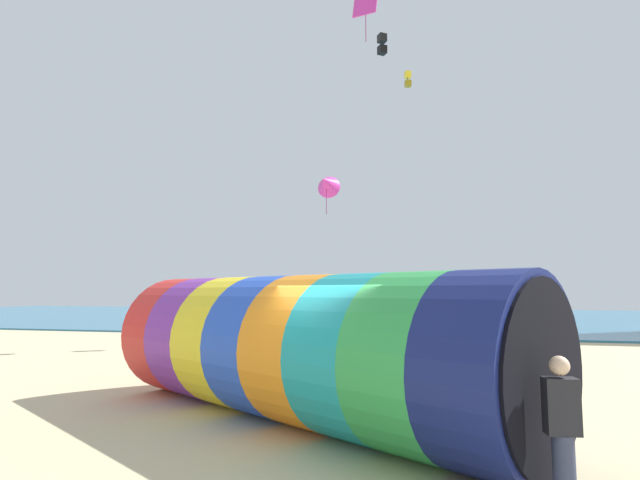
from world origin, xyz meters
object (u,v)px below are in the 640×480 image
at_px(giant_inflatable_tube, 296,347).
at_px(bystander_near_water, 427,332).
at_px(kite_black_box, 382,44).
at_px(bystander_mid_beach, 355,347).
at_px(kite_magenta_delta, 326,183).
at_px(kite_yellow_box, 408,79).
at_px(kite_magenta_diamond, 366,2).
at_px(kite_handler, 562,431).

bearing_deg(giant_inflatable_tube, bystander_near_water, 77.80).
bearing_deg(kite_black_box, bystander_mid_beach, -88.94).
height_order(kite_magenta_delta, bystander_mid_beach, kite_magenta_delta).
bearing_deg(giant_inflatable_tube, kite_yellow_box, 85.67).
relative_size(kite_black_box, bystander_near_water, 0.67).
xyz_separation_m(kite_magenta_delta, kite_magenta_diamond, (2.79, -5.37, 5.98)).
bearing_deg(bystander_mid_beach, kite_magenta_delta, 107.60).
distance_m(giant_inflatable_tube, kite_black_box, 21.29).
relative_size(kite_black_box, kite_yellow_box, 1.30).
height_order(kite_black_box, bystander_mid_beach, kite_black_box).
xyz_separation_m(giant_inflatable_tube, kite_magenta_diamond, (0.10, 9.27, 12.37)).
bearing_deg(bystander_mid_beach, giant_inflatable_tube, -92.29).
bearing_deg(kite_black_box, giant_inflatable_tube, -90.08).
bearing_deg(kite_black_box, kite_magenta_diamond, -89.37).
xyz_separation_m(kite_yellow_box, kite_magenta_diamond, (-1.19, -7.66, 0.02)).
distance_m(kite_magenta_delta, bystander_mid_beach, 11.89).
bearing_deg(giant_inflatable_tube, kite_handler, -37.14).
distance_m(kite_yellow_box, bystander_near_water, 14.63).
height_order(kite_magenta_diamond, bystander_near_water, kite_magenta_diamond).
height_order(kite_black_box, kite_yellow_box, kite_black_box).
relative_size(giant_inflatable_tube, kite_magenta_delta, 4.11).
distance_m(kite_black_box, kite_magenta_delta, 8.21).
bearing_deg(kite_magenta_delta, kite_black_box, 27.03).
bearing_deg(bystander_near_water, kite_magenta_diamond, -161.35).
bearing_deg(kite_handler, kite_yellow_box, 97.58).
height_order(kite_magenta_delta, bystander_near_water, kite_magenta_delta).
bearing_deg(kite_black_box, bystander_near_water, -70.61).
bearing_deg(kite_magenta_delta, kite_handler, -69.39).
relative_size(kite_magenta_delta, bystander_near_water, 1.31).
relative_size(kite_black_box, bystander_mid_beach, 0.75).
relative_size(kite_black_box, kite_magenta_delta, 0.51).
xyz_separation_m(kite_handler, kite_magenta_diamond, (-3.83, 12.25, 12.87)).
relative_size(giant_inflatable_tube, kite_black_box, 8.06).
distance_m(kite_handler, kite_yellow_box, 23.84).
bearing_deg(bystander_near_water, kite_black_box, 109.39).
xyz_separation_m(kite_magenta_delta, bystander_near_water, (4.85, -4.67, -6.87)).
bearing_deg(kite_handler, bystander_near_water, 97.82).
height_order(bystander_near_water, bystander_mid_beach, bystander_near_water).
height_order(kite_handler, kite_yellow_box, kite_yellow_box).
relative_size(kite_handler, bystander_mid_beach, 1.10).
xyz_separation_m(kite_black_box, kite_magenta_delta, (-2.72, -1.39, -7.62)).
distance_m(kite_yellow_box, bystander_mid_beach, 17.33).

